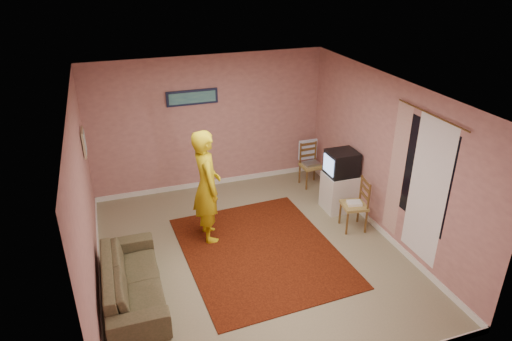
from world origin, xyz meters
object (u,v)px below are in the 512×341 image
object	(u,v)px
chair_a	(311,161)
chair_b	(355,200)
tv_cabinet	(339,192)
person	(207,186)
sofa	(133,280)
crt_tv	(341,163)

from	to	relation	value
chair_a	chair_b	xyz separation A→B (m)	(-0.01, -1.69, 0.02)
tv_cabinet	chair_a	xyz separation A→B (m)	(-0.08, 1.03, 0.18)
chair_b	person	bearing A→B (deg)	-93.35
tv_cabinet	sofa	world-z (taller)	tv_cabinet
chair_b	chair_a	bearing A→B (deg)	-170.93
tv_cabinet	chair_a	world-z (taller)	chair_a
tv_cabinet	sofa	xyz separation A→B (m)	(-3.75, -1.22, -0.07)
crt_tv	person	xyz separation A→B (m)	(-2.44, -0.13, 0.02)
chair_b	sofa	size ratio (longest dim) A/B	0.26
tv_cabinet	person	bearing A→B (deg)	-177.04
tv_cabinet	crt_tv	distance (m)	0.57
tv_cabinet	person	distance (m)	2.52
crt_tv	chair_b	distance (m)	0.76
chair_a	sofa	bearing A→B (deg)	-150.69
crt_tv	sofa	distance (m)	3.99
sofa	person	bearing A→B (deg)	-49.62
crt_tv	chair_a	world-z (taller)	crt_tv
tv_cabinet	crt_tv	size ratio (longest dim) A/B	1.35
crt_tv	tv_cabinet	bearing A→B (deg)	-0.00
sofa	person	size ratio (longest dim) A/B	1.02
crt_tv	chair_a	xyz separation A→B (m)	(-0.07, 1.03, -0.39)
chair_a	crt_tv	bearing A→B (deg)	-88.27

